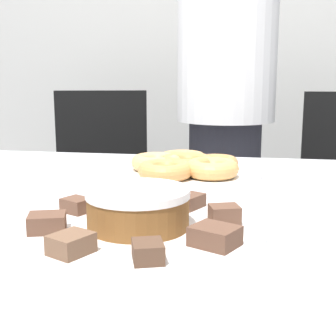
{
  "coord_description": "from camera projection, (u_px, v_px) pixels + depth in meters",
  "views": [
    {
      "loc": [
        0.16,
        -0.86,
        0.97
      ],
      "look_at": [
        0.01,
        0.02,
        0.8
      ],
      "focal_mm": 50.0,
      "sensor_mm": 36.0,
      "label": 1
    }
  ],
  "objects": [
    {
      "name": "office_chair_left",
      "position": [
        101.0,
        206.0,
        1.96
      ],
      "size": [
        0.53,
        0.53,
        0.91
      ],
      "rotation": [
        0.0,
        0.0,
        0.24
      ],
      "color": "black",
      "rests_on": "ground_plane"
    },
    {
      "name": "plate_cake",
      "position": [
        138.0,
        230.0,
        0.71
      ],
      "size": [
        0.38,
        0.38,
        0.01
      ],
      "color": "white",
      "rests_on": "table"
    },
    {
      "name": "donut_3",
      "position": [
        212.0,
        168.0,
        1.06
      ],
      "size": [
        0.12,
        0.12,
        0.04
      ],
      "color": "tan",
      "rests_on": "plate_donuts"
    },
    {
      "name": "donut_2",
      "position": [
        165.0,
        170.0,
        1.05
      ],
      "size": [
        0.12,
        0.12,
        0.04
      ],
      "color": "#D18E4C",
      "rests_on": "plate_donuts"
    },
    {
      "name": "lamington_4",
      "position": [
        188.0,
        201.0,
        0.82
      ],
      "size": [
        0.06,
        0.07,
        0.02
      ],
      "rotation": [
        0.0,
        0.0,
        7.39
      ],
      "color": "brown",
      "rests_on": "plate_cake"
    },
    {
      "name": "lamington_0",
      "position": [
        71.0,
        244.0,
        0.6
      ],
      "size": [
        0.06,
        0.07,
        0.03
      ],
      "rotation": [
        0.0,
        0.0,
        4.25
      ],
      "color": "brown",
      "rests_on": "plate_cake"
    },
    {
      "name": "donut_1",
      "position": [
        156.0,
        162.0,
        1.14
      ],
      "size": [
        0.12,
        0.12,
        0.04
      ],
      "color": "#E5AD66",
      "rests_on": "plate_donuts"
    },
    {
      "name": "lamington_2",
      "position": [
        215.0,
        236.0,
        0.63
      ],
      "size": [
        0.08,
        0.07,
        0.03
      ],
      "rotation": [
        0.0,
        0.0,
        5.82
      ],
      "color": "brown",
      "rests_on": "plate_cake"
    },
    {
      "name": "plate_donuts",
      "position": [
        187.0,
        174.0,
        1.13
      ],
      "size": [
        0.36,
        0.36,
        0.01
      ],
      "color": "white",
      "rests_on": "table"
    },
    {
      "name": "lamington_1",
      "position": [
        148.0,
        251.0,
        0.58
      ],
      "size": [
        0.05,
        0.05,
        0.02
      ],
      "rotation": [
        0.0,
        0.0,
        5.03
      ],
      "color": "#513828",
      "rests_on": "plate_cake"
    },
    {
      "name": "donut_4",
      "position": [
        217.0,
        162.0,
        1.16
      ],
      "size": [
        0.1,
        0.1,
        0.03
      ],
      "color": "#C68447",
      "rests_on": "plate_donuts"
    },
    {
      "name": "person_standing",
      "position": [
        226.0,
        107.0,
        1.76
      ],
      "size": [
        0.37,
        0.37,
        1.64
      ],
      "color": "#383842",
      "rests_on": "ground_plane"
    },
    {
      "name": "wall_back",
      "position": [
        218.0,
        10.0,
        2.36
      ],
      "size": [
        8.0,
        0.05,
        2.6
      ],
      "color": "beige",
      "rests_on": "ground_plane"
    },
    {
      "name": "lamington_3",
      "position": [
        224.0,
        214.0,
        0.73
      ],
      "size": [
        0.05,
        0.05,
        0.03
      ],
      "rotation": [
        0.0,
        0.0,
        6.6
      ],
      "color": "brown",
      "rests_on": "plate_cake"
    },
    {
      "name": "lamington_6",
      "position": [
        77.0,
        205.0,
        0.79
      ],
      "size": [
        0.06,
        0.05,
        0.02
      ],
      "rotation": [
        0.0,
        0.0,
        8.96
      ],
      "color": "brown",
      "rests_on": "plate_cake"
    },
    {
      "name": "donut_5",
      "position": [
        182.0,
        158.0,
        1.23
      ],
      "size": [
        0.12,
        0.12,
        0.03
      ],
      "color": "tan",
      "rests_on": "plate_donuts"
    },
    {
      "name": "lamington_7",
      "position": [
        47.0,
        223.0,
        0.69
      ],
      "size": [
        0.07,
        0.06,
        0.03
      ],
      "rotation": [
        0.0,
        0.0,
        9.74
      ],
      "color": "brown",
      "rests_on": "plate_cake"
    },
    {
      "name": "frosted_cake",
      "position": [
        138.0,
        208.0,
        0.71
      ],
      "size": [
        0.16,
        0.16,
        0.06
      ],
      "color": "brown",
      "rests_on": "plate_cake"
    },
    {
      "name": "donut_0",
      "position": [
        187.0,
        163.0,
        1.12
      ],
      "size": [
        0.13,
        0.13,
        0.04
      ],
      "color": "#C68447",
      "rests_on": "plate_donuts"
    },
    {
      "name": "table",
      "position": [
        159.0,
        234.0,
        0.92
      ],
      "size": [
        1.88,
        1.04,
        0.74
      ],
      "color": "silver",
      "rests_on": "ground_plane"
    },
    {
      "name": "lamington_5",
      "position": [
        132.0,
        198.0,
        0.84
      ],
      "size": [
        0.07,
        0.07,
        0.02
      ],
      "rotation": [
        0.0,
        0.0,
        8.17
      ],
      "color": "brown",
      "rests_on": "plate_cake"
    }
  ]
}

